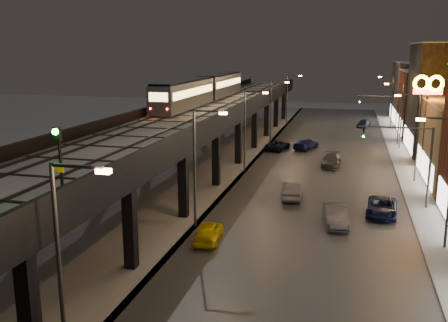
# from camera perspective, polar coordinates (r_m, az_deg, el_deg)

# --- Properties ---
(ground) EXTENTS (220.00, 220.00, 0.00)m
(ground) POSITION_cam_1_polar(r_m,az_deg,el_deg) (27.21, -10.45, -16.69)
(ground) COLOR silver
(road_surface) EXTENTS (17.00, 120.00, 0.06)m
(road_surface) POSITION_cam_1_polar(r_m,az_deg,el_deg) (58.02, 11.12, -0.80)
(road_surface) COLOR #46474D
(road_surface) RESTS_ON ground
(sidewalk_right) EXTENTS (4.00, 120.00, 0.14)m
(sidewalk_right) POSITION_cam_1_polar(r_m,az_deg,el_deg) (58.38, 20.96, -1.28)
(sidewalk_right) COLOR #9FA1A8
(sidewalk_right) RESTS_ON ground
(under_viaduct_pavement) EXTENTS (11.00, 120.00, 0.06)m
(under_viaduct_pavement) POSITION_cam_1_polar(r_m,az_deg,el_deg) (60.21, -1.80, -0.08)
(under_viaduct_pavement) COLOR #9FA1A8
(under_viaduct_pavement) RESTS_ON ground
(elevated_viaduct) EXTENTS (9.00, 100.00, 6.30)m
(elevated_viaduct) POSITION_cam_1_polar(r_m,az_deg,el_deg) (56.24, -2.73, 4.80)
(elevated_viaduct) COLOR black
(elevated_viaduct) RESTS_ON ground
(viaduct_trackbed) EXTENTS (8.40, 100.00, 0.32)m
(viaduct_trackbed) POSITION_cam_1_polar(r_m,az_deg,el_deg) (56.26, -2.71, 5.59)
(viaduct_trackbed) COLOR #B2B7C1
(viaduct_trackbed) RESTS_ON elevated_viaduct
(viaduct_parapet_streetside) EXTENTS (0.30, 100.00, 1.10)m
(viaduct_parapet_streetside) POSITION_cam_1_polar(r_m,az_deg,el_deg) (55.12, 1.65, 5.94)
(viaduct_parapet_streetside) COLOR black
(viaduct_parapet_streetside) RESTS_ON elevated_viaduct
(viaduct_parapet_far) EXTENTS (0.30, 100.00, 1.10)m
(viaduct_parapet_far) POSITION_cam_1_polar(r_m,az_deg,el_deg) (57.65, -6.86, 6.15)
(viaduct_parapet_far) COLOR black
(viaduct_parapet_far) RESTS_ON elevated_viaduct
(building_e) EXTENTS (12.20, 12.20, 10.16)m
(building_e) POSITION_cam_1_polar(r_m,az_deg,el_deg) (84.93, 23.62, 6.03)
(building_e) COLOR maroon
(building_e) RESTS_ON ground
(building_f) EXTENTS (12.20, 16.20, 11.16)m
(building_f) POSITION_cam_1_polar(r_m,az_deg,el_deg) (98.67, 22.39, 7.20)
(building_f) COLOR #3C3C3E
(building_f) RESTS_ON ground
(streetlight_left_0) EXTENTS (2.57, 0.28, 9.00)m
(streetlight_left_0) POSITION_cam_1_polar(r_m,az_deg,el_deg) (21.20, -17.79, -10.16)
(streetlight_left_0) COLOR #38383A
(streetlight_left_0) RESTS_ON ground
(streetlight_left_1) EXTENTS (2.57, 0.28, 9.00)m
(streetlight_left_1) POSITION_cam_1_polar(r_m,az_deg,el_deg) (36.94, -2.99, 0.09)
(streetlight_left_1) COLOR #38383A
(streetlight_left_1) RESTS_ON ground
(streetlight_right_1) EXTENTS (2.56, 0.28, 9.00)m
(streetlight_right_1) POSITION_cam_1_polar(r_m,az_deg,el_deg) (35.91, 24.16, -1.38)
(streetlight_right_1) COLOR #38383A
(streetlight_right_1) RESTS_ON ground
(streetlight_left_2) EXTENTS (2.57, 0.28, 9.00)m
(streetlight_left_2) POSITION_cam_1_polar(r_m,az_deg,el_deg) (54.11, 2.67, 4.09)
(streetlight_left_2) COLOR #38383A
(streetlight_left_2) RESTS_ON ground
(streetlight_right_2) EXTENTS (2.56, 0.28, 9.00)m
(streetlight_right_2) POSITION_cam_1_polar(r_m,az_deg,el_deg) (53.41, 21.03, 3.15)
(streetlight_right_2) COLOR #38383A
(streetlight_right_2) RESTS_ON ground
(streetlight_left_3) EXTENTS (2.57, 0.28, 9.00)m
(streetlight_left_3) POSITION_cam_1_polar(r_m,az_deg,el_deg) (71.69, 5.61, 6.13)
(streetlight_left_3) COLOR #38383A
(streetlight_left_3) RESTS_ON ground
(streetlight_right_3) EXTENTS (2.56, 0.28, 9.00)m
(streetlight_right_3) POSITION_cam_1_polar(r_m,az_deg,el_deg) (71.16, 19.45, 5.43)
(streetlight_right_3) COLOR #38383A
(streetlight_right_3) RESTS_ON ground
(streetlight_left_4) EXTENTS (2.57, 0.28, 9.00)m
(streetlight_left_4) POSITION_cam_1_polar(r_m,az_deg,el_deg) (89.44, 7.39, 7.35)
(streetlight_left_4) COLOR #38383A
(streetlight_left_4) RESTS_ON ground
(streetlight_right_4) EXTENTS (2.56, 0.28, 9.00)m
(streetlight_right_4) POSITION_cam_1_polar(r_m,az_deg,el_deg) (89.02, 18.49, 6.79)
(streetlight_right_4) COLOR #38383A
(streetlight_right_4) RESTS_ON ground
(traffic_light_rig_a) EXTENTS (6.10, 0.34, 7.00)m
(traffic_light_rig_a) POSITION_cam_1_polar(r_m,az_deg,el_deg) (44.63, 21.08, 0.47)
(traffic_light_rig_a) COLOR #38383A
(traffic_light_rig_a) RESTS_ON ground
(traffic_light_rig_b) EXTENTS (6.10, 0.34, 7.00)m
(traffic_light_rig_b) POSITION_cam_1_polar(r_m,az_deg,el_deg) (74.14, 18.53, 5.18)
(traffic_light_rig_b) COLOR #38383A
(traffic_light_rig_b) RESTS_ON ground
(subway_train) EXTENTS (2.71, 32.88, 3.23)m
(subway_train) POSITION_cam_1_polar(r_m,az_deg,el_deg) (66.43, -2.24, 8.26)
(subway_train) COLOR gray
(subway_train) RESTS_ON viaduct_trackbed
(rail_signal) EXTENTS (0.38, 0.45, 3.30)m
(rail_signal) POSITION_cam_1_polar(r_m,az_deg,el_deg) (23.22, -18.39, 1.39)
(rail_signal) COLOR black
(rail_signal) RESTS_ON viaduct_trackbed
(car_taxi) EXTENTS (1.98, 4.21, 1.39)m
(car_taxi) POSITION_cam_1_polar(r_m,az_deg,el_deg) (35.39, -1.78, -8.14)
(car_taxi) COLOR yellow
(car_taxi) RESTS_ON ground
(car_near_white) EXTENTS (1.91, 4.68, 1.51)m
(car_near_white) POSITION_cam_1_polar(r_m,az_deg,el_deg) (45.60, 7.79, -3.40)
(car_near_white) COLOR slate
(car_near_white) RESTS_ON ground
(car_mid_silver) EXTENTS (3.26, 5.12, 1.31)m
(car_mid_silver) POSITION_cam_1_polar(r_m,az_deg,el_deg) (67.46, 6.17, 1.78)
(car_mid_silver) COLOR black
(car_mid_silver) RESTS_ON ground
(car_mid_dark) EXTENTS (3.52, 5.44, 1.47)m
(car_mid_dark) POSITION_cam_1_polar(r_m,az_deg,el_deg) (68.54, 9.34, 1.92)
(car_mid_dark) COLOR #11174C
(car_mid_dark) RESTS_ON ground
(car_onc_silver) EXTENTS (2.25, 4.78, 1.51)m
(car_onc_silver) POSITION_cam_1_polar(r_m,az_deg,el_deg) (39.36, 12.60, -6.19)
(car_onc_silver) COLOR #3F434B
(car_onc_silver) RESTS_ON ground
(car_onc_dark) EXTENTS (2.75, 5.24, 1.41)m
(car_onc_dark) POSITION_cam_1_polar(r_m,az_deg,el_deg) (42.56, 17.61, -5.12)
(car_onc_dark) COLOR #0E1337
(car_onc_dark) RESTS_ON ground
(car_onc_white) EXTENTS (2.18, 4.97, 1.42)m
(car_onc_white) POSITION_cam_1_polar(r_m,az_deg,el_deg) (58.69, 12.16, -0.01)
(car_onc_white) COLOR #404144
(car_onc_white) RESTS_ON ground
(car_onc_red) EXTENTS (2.68, 4.34, 1.38)m
(car_onc_red) POSITION_cam_1_polar(r_m,az_deg,el_deg) (90.58, 15.66, 4.16)
(car_onc_red) COLOR #171C4F
(car_onc_red) RESTS_ON ground
(sign_mcdonalds) EXTENTS (3.18, 0.83, 10.69)m
(sign_mcdonalds) POSITION_cam_1_polar(r_m,az_deg,el_deg) (56.32, 22.25, 7.15)
(sign_mcdonalds) COLOR #38383A
(sign_mcdonalds) RESTS_ON ground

